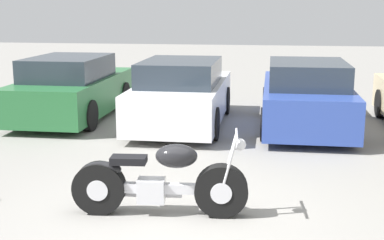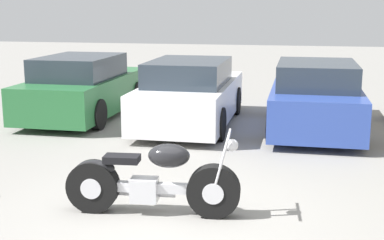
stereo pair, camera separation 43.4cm
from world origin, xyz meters
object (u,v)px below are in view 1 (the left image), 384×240
(parked_car_white, at_px, (182,95))
(parked_car_blue, at_px, (306,97))
(motorcycle, at_px, (158,182))
(parked_car_green, at_px, (73,89))

(parked_car_white, height_order, parked_car_blue, same)
(motorcycle, bearing_deg, parked_car_blue, 68.14)
(parked_car_blue, bearing_deg, motorcycle, -111.86)
(motorcycle, relative_size, parked_car_green, 0.52)
(motorcycle, distance_m, parked_car_green, 6.43)
(parked_car_green, distance_m, parked_car_blue, 5.33)
(parked_car_blue, bearing_deg, parked_car_white, -177.77)
(motorcycle, height_order, parked_car_white, parked_car_white)
(motorcycle, relative_size, parked_car_blue, 0.52)
(parked_car_green, bearing_deg, parked_car_white, -9.08)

